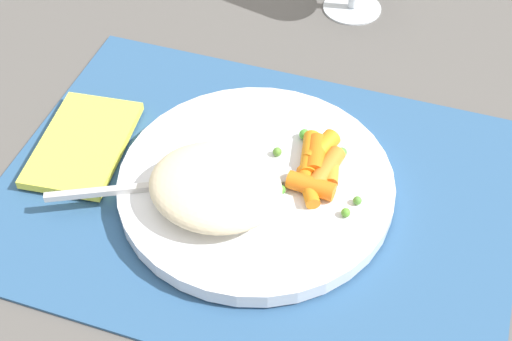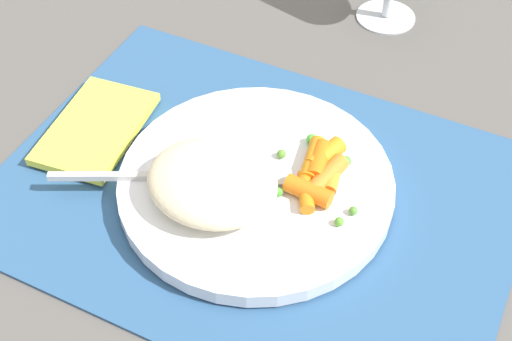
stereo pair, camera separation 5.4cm
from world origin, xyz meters
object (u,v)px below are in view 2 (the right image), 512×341
(plate, at_px, (256,184))
(rice_mound, at_px, (212,182))
(fork, at_px, (197,176))
(carrot_portion, at_px, (319,171))
(napkin, at_px, (94,130))

(plate, relative_size, rice_mound, 2.15)
(rice_mound, xyz_separation_m, fork, (-0.02, 0.01, -0.01))
(carrot_portion, xyz_separation_m, fork, (-0.09, -0.05, -0.00))
(plate, distance_m, carrot_portion, 0.06)
(plate, distance_m, fork, 0.05)
(napkin, bearing_deg, plate, 1.09)
(plate, bearing_deg, rice_mound, -125.82)
(carrot_portion, bearing_deg, plate, -151.86)
(plate, distance_m, napkin, 0.17)
(plate, bearing_deg, fork, -153.88)
(rice_mound, bearing_deg, napkin, 168.19)
(carrot_portion, height_order, napkin, carrot_portion)
(plate, height_order, rice_mound, rice_mound)
(fork, bearing_deg, plate, 26.12)
(rice_mound, bearing_deg, carrot_portion, 39.36)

